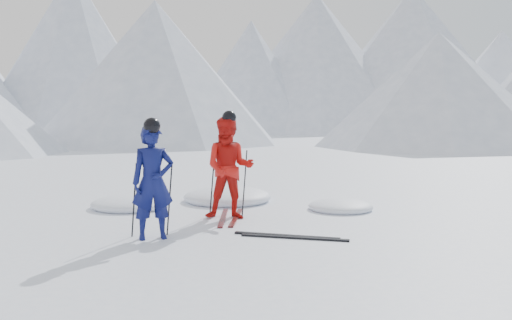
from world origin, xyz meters
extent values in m
plane|color=white|center=(0.00, 0.00, 0.00)|extent=(160.00, 160.00, 0.00)
cone|color=#B2BCD1|center=(-11.51, 40.48, 7.17)|extent=(23.96, 23.96, 14.35)
cone|color=#B2BCD1|center=(-5.08, 51.27, 5.96)|extent=(17.69, 17.69, 11.93)
cone|color=#B2BCD1|center=(4.51, 43.52, 5.42)|extent=(19.63, 19.63, 10.85)
cone|color=#B2BCD1|center=(11.74, 46.25, 7.07)|extent=(23.31, 23.31, 14.15)
cone|color=#B2BCD1|center=(21.49, 44.84, 7.44)|extent=(28.94, 28.94, 14.88)
cone|color=silver|center=(31.93, 45.34, 5.38)|extent=(24.45, 24.45, 10.76)
cone|color=#B2BCD1|center=(12.00, 20.00, 3.25)|extent=(14.00, 14.00, 6.50)
cone|color=#B2BCD1|center=(-4.00, 26.00, 4.50)|extent=(16.00, 16.00, 9.00)
imported|color=#0D124E|center=(-3.10, -0.75, 0.89)|extent=(0.71, 0.54, 1.78)
imported|color=red|center=(-1.78, 0.68, 0.94)|extent=(1.03, 0.87, 1.89)
cylinder|color=black|center=(-3.40, -0.60, 0.59)|extent=(0.12, 0.08, 1.18)
cylinder|color=black|center=(-2.85, -0.50, 0.59)|extent=(0.12, 0.07, 1.18)
cylinder|color=black|center=(-2.08, 0.93, 0.63)|extent=(0.12, 0.10, 1.26)
cylinder|color=black|center=(-1.48, 0.83, 0.63)|extent=(0.12, 0.09, 1.26)
cube|color=black|center=(-1.90, 0.68, 0.01)|extent=(0.34, 1.69, 0.03)
cube|color=black|center=(-1.66, 0.68, 0.01)|extent=(0.45, 1.68, 0.03)
cube|color=black|center=(-1.03, -0.92, 0.01)|extent=(1.59, 0.78, 0.03)
cube|color=black|center=(-0.93, -1.07, 0.01)|extent=(1.61, 0.72, 0.03)
ellipsoid|color=white|center=(-3.69, 2.14, 0.00)|extent=(1.62, 1.62, 0.36)
ellipsoid|color=white|center=(0.53, 1.26, 0.00)|extent=(1.31, 1.31, 0.29)
ellipsoid|color=white|center=(-1.64, 2.65, 0.00)|extent=(1.94, 1.94, 0.43)
camera|label=1|loc=(-2.72, -9.20, 1.96)|focal=38.00mm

